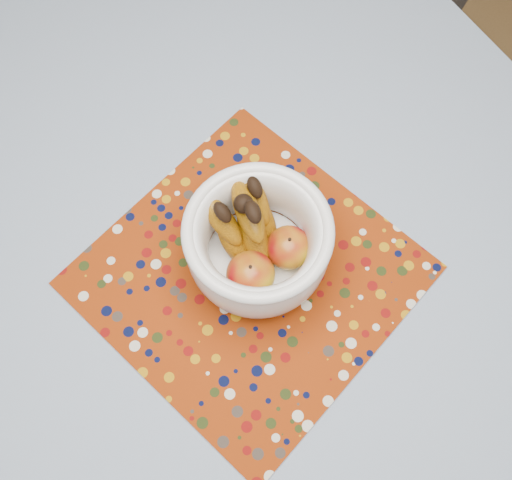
% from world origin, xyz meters
% --- Properties ---
extents(table, '(1.20, 1.20, 0.75)m').
position_xyz_m(table, '(0.00, 0.00, 0.67)').
color(table, brown).
rests_on(table, ground).
extents(tablecloth, '(1.32, 1.32, 0.01)m').
position_xyz_m(tablecloth, '(0.00, 0.00, 0.76)').
color(tablecloth, slate).
rests_on(tablecloth, table).
extents(placemat, '(0.54, 0.54, 0.00)m').
position_xyz_m(placemat, '(0.03, -0.07, 0.76)').
color(placemat, maroon).
rests_on(placemat, tablecloth).
extents(fruit_bowl, '(0.21, 0.22, 0.17)m').
position_xyz_m(fruit_bowl, '(0.06, -0.05, 0.84)').
color(fruit_bowl, white).
rests_on(fruit_bowl, placemat).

